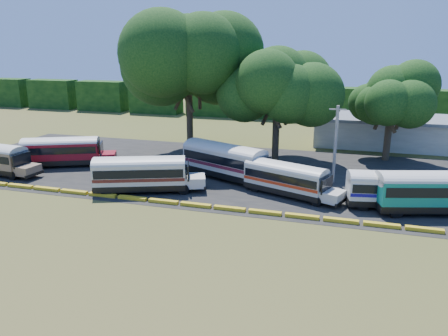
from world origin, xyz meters
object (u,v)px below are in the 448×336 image
(bus_white_red, at_px, (287,177))
(tree_west, at_px, (188,55))
(bus_cream_west, at_px, (142,172))
(bus_teal, at_px, (435,190))
(bus_red, at_px, (63,150))

(bus_white_red, relative_size, tree_west, 0.57)
(bus_cream_west, distance_m, tree_west, 18.43)
(bus_teal, bearing_deg, bus_red, 158.62)
(bus_red, height_order, bus_teal, bus_teal)
(bus_cream_west, relative_size, tree_west, 0.62)
(tree_west, bearing_deg, bus_white_red, -41.52)
(bus_red, distance_m, bus_teal, 37.94)
(bus_cream_west, distance_m, bus_white_red, 13.37)
(bus_cream_west, bearing_deg, tree_west, 73.15)
(bus_white_red, bearing_deg, bus_red, -165.58)
(bus_white_red, bearing_deg, tree_west, 159.08)
(bus_red, distance_m, tree_west, 18.18)
(bus_cream_west, relative_size, bus_teal, 0.95)
(bus_white_red, height_order, bus_teal, bus_teal)
(bus_red, height_order, tree_west, tree_west)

